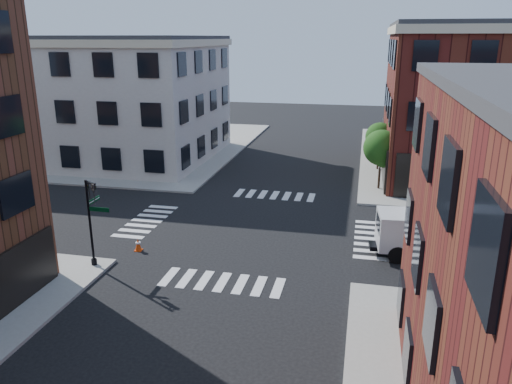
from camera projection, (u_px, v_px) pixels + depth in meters
The scene contains 8 objects.
ground at pixel (254, 229), 30.30m from camera, with size 120.00×120.00×0.00m, color black.
sidewalk_nw at pixel (108, 144), 54.15m from camera, with size 30.00×30.00×0.15m, color gray.
building_nw at pixel (96, 99), 47.47m from camera, with size 22.00×16.00×11.00m, color #B8B1A8.
tree_near at pixel (382, 150), 37.12m from camera, with size 2.69×2.69×4.49m.
tree_far at pixel (380, 138), 42.80m from camera, with size 2.43×2.43×4.07m.
signal_pole at pixel (92, 214), 24.60m from camera, with size 1.29×1.24×4.60m.
box_truck at pixel (454, 226), 25.88m from camera, with size 7.73×2.95×3.43m.
traffic_cone at pixel (138, 245), 27.22m from camera, with size 0.41×0.41×0.71m.
Camera 1 is at (6.16, -27.57, 11.20)m, focal length 35.00 mm.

